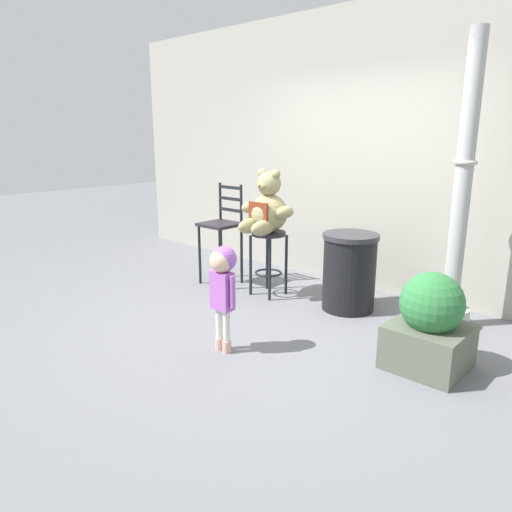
{
  "coord_description": "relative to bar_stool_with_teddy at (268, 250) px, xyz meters",
  "views": [
    {
      "loc": [
        2.78,
        -3.07,
        1.75
      ],
      "look_at": [
        -0.19,
        0.19,
        0.61
      ],
      "focal_mm": 33.36,
      "sensor_mm": 36.0,
      "label": 1
    }
  ],
  "objects": [
    {
      "name": "planter_with_shrub",
      "position": [
        2.02,
        -0.47,
        -0.16
      ],
      "size": [
        0.56,
        0.56,
        0.76
      ],
      "color": "#555A4B",
      "rests_on": "ground_plane"
    },
    {
      "name": "teddy_bear",
      "position": [
        0.0,
        -0.03,
        0.46
      ],
      "size": [
        0.64,
        0.57,
        0.67
      ],
      "color": "#988F61",
      "rests_on": "bar_stool_with_teddy"
    },
    {
      "name": "child_walking",
      "position": [
        0.66,
        -1.33,
        0.14
      ],
      "size": [
        0.28,
        0.22,
        0.89
      ],
      "rotation": [
        0.0,
        0.0,
        -1.45
      ],
      "color": "#D2A08F",
      "rests_on": "ground_plane"
    },
    {
      "name": "bar_chair_empty",
      "position": [
        -0.69,
        -0.04,
        0.16
      ],
      "size": [
        0.41,
        0.41,
        1.18
      ],
      "color": "#252028",
      "rests_on": "ground_plane"
    },
    {
      "name": "trash_bin",
      "position": [
        0.9,
        0.21,
        -0.11
      ],
      "size": [
        0.56,
        0.56,
        0.79
      ],
      "color": "black",
      "rests_on": "ground_plane"
    },
    {
      "name": "building_wall",
      "position": [
        0.53,
        1.14,
        1.05
      ],
      "size": [
        7.77,
        0.3,
        3.12
      ],
      "primitive_type": "cube",
      "color": "#A29E92",
      "rests_on": "ground_plane"
    },
    {
      "name": "bar_stool_with_teddy",
      "position": [
        0.0,
        0.0,
        0.0
      ],
      "size": [
        0.37,
        0.37,
        0.72
      ],
      "color": "#252028",
      "rests_on": "ground_plane"
    },
    {
      "name": "lamppost",
      "position": [
        1.83,
        0.46,
        0.5
      ],
      "size": [
        0.36,
        0.36,
        2.59
      ],
      "color": "#AAB199",
      "rests_on": "ground_plane"
    },
    {
      "name": "ground_plane",
      "position": [
        0.53,
        -0.76,
        -0.51
      ],
      "size": [
        24.0,
        24.0,
        0.0
      ],
      "primitive_type": "plane",
      "color": "slate"
    }
  ]
}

